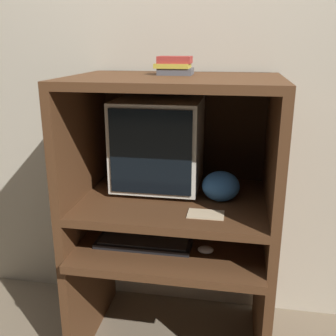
% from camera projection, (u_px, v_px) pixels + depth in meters
% --- Properties ---
extents(wall_back, '(6.00, 0.06, 2.60)m').
position_uv_depth(wall_back, '(186.00, 83.00, 2.06)').
color(wall_back, '#B2A893').
rests_on(wall_back, ground_plane).
extents(desk_base, '(0.92, 0.70, 0.62)m').
position_uv_depth(desk_base, '(172.00, 277.00, 1.93)').
color(desk_base, '#4C2D19').
rests_on(desk_base, ground_plane).
extents(desk_monitor_shelf, '(0.92, 0.65, 0.19)m').
position_uv_depth(desk_monitor_shelf, '(174.00, 206.00, 1.86)').
color(desk_monitor_shelf, '#4C2D19').
rests_on(desk_monitor_shelf, desk_base).
extents(hutch_upper, '(0.92, 0.65, 0.55)m').
position_uv_depth(hutch_upper, '(176.00, 118.00, 1.76)').
color(hutch_upper, '#4C2D19').
rests_on(hutch_upper, desk_monitor_shelf).
extents(crt_monitor, '(0.41, 0.38, 0.44)m').
position_uv_depth(crt_monitor, '(158.00, 144.00, 1.90)').
color(crt_monitor, beige).
rests_on(crt_monitor, desk_monitor_shelf).
extents(keyboard, '(0.44, 0.15, 0.03)m').
position_uv_depth(keyboard, '(144.00, 243.00, 1.79)').
color(keyboard, black).
rests_on(keyboard, desk_base).
extents(mouse, '(0.07, 0.05, 0.03)m').
position_uv_depth(mouse, '(206.00, 250.00, 1.72)').
color(mouse, '#B7B7B7').
rests_on(mouse, desk_base).
extents(snack_bag, '(0.17, 0.13, 0.14)m').
position_uv_depth(snack_bag, '(221.00, 186.00, 1.78)').
color(snack_bag, '#336BB7').
rests_on(snack_bag, desk_monitor_shelf).
extents(book_stack, '(0.16, 0.13, 0.08)m').
position_uv_depth(book_stack, '(175.00, 66.00, 1.75)').
color(book_stack, '#4C4C51').
rests_on(book_stack, hutch_upper).
extents(paper_card, '(0.15, 0.10, 0.00)m').
position_uv_depth(paper_card, '(206.00, 214.00, 1.65)').
color(paper_card, '#CCB28C').
rests_on(paper_card, desk_monitor_shelf).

